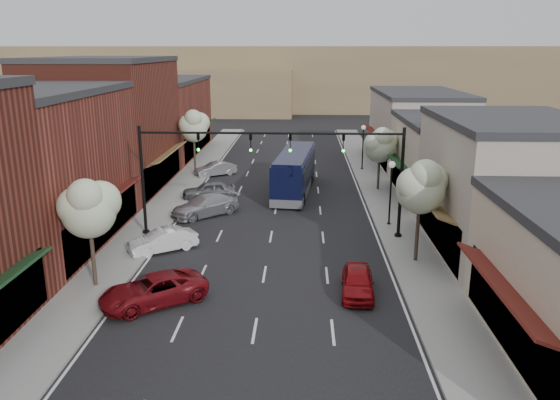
# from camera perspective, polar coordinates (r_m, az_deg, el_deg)

# --- Properties ---
(ground) EXTENTS (160.00, 160.00, 0.00)m
(ground) POSITION_cam_1_polar(r_m,az_deg,el_deg) (27.29, -1.93, -9.41)
(ground) COLOR black
(ground) RESTS_ON ground
(sidewalk_left) EXTENTS (2.80, 73.00, 0.15)m
(sidewalk_left) POSITION_cam_1_polar(r_m,az_deg,el_deg) (45.84, -10.72, 0.79)
(sidewalk_left) COLOR gray
(sidewalk_left) RESTS_ON ground
(sidewalk_right) EXTENTS (2.80, 73.00, 0.15)m
(sidewalk_right) POSITION_cam_1_polar(r_m,az_deg,el_deg) (45.13, 10.54, 0.57)
(sidewalk_right) COLOR gray
(sidewalk_right) RESTS_ON ground
(curb_left) EXTENTS (0.25, 73.00, 0.17)m
(curb_left) POSITION_cam_1_polar(r_m,az_deg,el_deg) (45.55, -9.01, 0.78)
(curb_left) COLOR gray
(curb_left) RESTS_ON ground
(curb_right) EXTENTS (0.25, 73.00, 0.17)m
(curb_right) POSITION_cam_1_polar(r_m,az_deg,el_deg) (44.95, 8.77, 0.59)
(curb_right) COLOR gray
(curb_right) RESTS_ON ground
(bldg_left_midnear) EXTENTS (10.14, 14.10, 9.40)m
(bldg_left_midnear) POSITION_cam_1_polar(r_m,az_deg,el_deg) (35.35, -24.92, 2.89)
(bldg_left_midnear) COLOR brown
(bldg_left_midnear) RESTS_ON ground
(bldg_left_midfar) EXTENTS (10.14, 14.10, 10.90)m
(bldg_left_midfar) POSITION_cam_1_polar(r_m,az_deg,el_deg) (47.91, -17.52, 7.48)
(bldg_left_midfar) COLOR maroon
(bldg_left_midfar) RESTS_ON ground
(bldg_left_far) EXTENTS (10.14, 18.10, 8.40)m
(bldg_left_far) POSITION_cam_1_polar(r_m,az_deg,el_deg) (63.22, -12.58, 8.46)
(bldg_left_far) COLOR brown
(bldg_left_far) RESTS_ON ground
(bldg_right_midnear) EXTENTS (9.14, 12.10, 7.90)m
(bldg_right_midnear) POSITION_cam_1_polar(r_m,az_deg,el_deg) (33.73, 22.76, 1.27)
(bldg_right_midnear) COLOR #ADA194
(bldg_right_midnear) RESTS_ON ground
(bldg_right_midfar) EXTENTS (9.14, 12.10, 6.40)m
(bldg_right_midfar) POSITION_cam_1_polar(r_m,az_deg,el_deg) (45.05, 17.52, 4.12)
(bldg_right_midfar) COLOR beige
(bldg_right_midfar) RESTS_ON ground
(bldg_right_far) EXTENTS (9.14, 16.10, 7.40)m
(bldg_right_far) POSITION_cam_1_polar(r_m,az_deg,el_deg) (58.42, 14.11, 7.32)
(bldg_right_far) COLOR #ADA194
(bldg_right_far) RESTS_ON ground
(hill_far) EXTENTS (120.00, 30.00, 12.00)m
(hill_far) POSITION_cam_1_polar(r_m,az_deg,el_deg) (114.83, 1.45, 12.74)
(hill_far) COLOR #7A6647
(hill_far) RESTS_ON ground
(hill_near) EXTENTS (50.00, 20.00, 8.00)m
(hill_near) POSITION_cam_1_polar(r_m,az_deg,el_deg) (106.42, -12.52, 11.09)
(hill_near) COLOR #7A6647
(hill_near) RESTS_ON ground
(signal_mast_right) EXTENTS (8.22, 0.46, 7.00)m
(signal_mast_right) POSITION_cam_1_polar(r_m,az_deg,el_deg) (33.60, 8.65, 3.52)
(signal_mast_right) COLOR black
(signal_mast_right) RESTS_ON ground
(signal_mast_left) EXTENTS (8.22, 0.46, 7.00)m
(signal_mast_left) POSITION_cam_1_polar(r_m,az_deg,el_deg) (34.24, -10.44, 3.66)
(signal_mast_left) COLOR black
(signal_mast_left) RESTS_ON ground
(tree_right_near) EXTENTS (2.85, 2.65, 5.95)m
(tree_right_near) POSITION_cam_1_polar(r_m,az_deg,el_deg) (30.17, 14.59, 1.49)
(tree_right_near) COLOR #47382B
(tree_right_near) RESTS_ON ground
(tree_right_far) EXTENTS (2.85, 2.65, 5.43)m
(tree_right_far) POSITION_cam_1_polar(r_m,az_deg,el_deg) (45.70, 10.47, 5.79)
(tree_right_far) COLOR #47382B
(tree_right_far) RESTS_ON ground
(tree_left_near) EXTENTS (2.85, 2.65, 5.69)m
(tree_left_near) POSITION_cam_1_polar(r_m,az_deg,el_deg) (27.62, -19.36, -0.66)
(tree_left_near) COLOR #47382B
(tree_left_near) RESTS_ON ground
(tree_left_far) EXTENTS (2.85, 2.65, 6.13)m
(tree_left_far) POSITION_cam_1_polar(r_m,az_deg,el_deg) (52.10, -9.00, 7.70)
(tree_left_far) COLOR #47382B
(tree_left_far) RESTS_ON ground
(lamp_post_near) EXTENTS (0.44, 0.44, 4.44)m
(lamp_post_near) POSITION_cam_1_polar(r_m,az_deg,el_deg) (36.66, 11.53, 1.79)
(lamp_post_near) COLOR black
(lamp_post_near) RESTS_ON ground
(lamp_post_far) EXTENTS (0.44, 0.44, 4.44)m
(lamp_post_far) POSITION_cam_1_polar(r_m,az_deg,el_deg) (53.68, 8.68, 6.22)
(lamp_post_far) COLOR black
(lamp_post_far) RESTS_ON ground
(coach_bus) EXTENTS (3.57, 11.32, 3.41)m
(coach_bus) POSITION_cam_1_polar(r_m,az_deg,el_deg) (45.00, 1.56, 3.02)
(coach_bus) COLOR black
(coach_bus) RESTS_ON ground
(red_hatchback) EXTENTS (1.82, 3.93, 1.30)m
(red_hatchback) POSITION_cam_1_polar(r_m,az_deg,el_deg) (26.90, 8.11, -8.44)
(red_hatchback) COLOR #990B10
(red_hatchback) RESTS_ON ground
(parked_car_a) EXTENTS (5.38, 4.74, 1.38)m
(parked_car_a) POSITION_cam_1_polar(r_m,az_deg,el_deg) (26.33, -13.11, -9.16)
(parked_car_a) COLOR maroon
(parked_car_a) RESTS_ON ground
(parked_car_b) EXTENTS (4.10, 3.39, 1.32)m
(parked_car_b) POSITION_cam_1_polar(r_m,az_deg,el_deg) (32.80, -12.15, -4.16)
(parked_car_b) COLOR white
(parked_car_b) RESTS_ON ground
(parked_car_c) EXTENTS (5.17, 4.93, 1.48)m
(parked_car_c) POSITION_cam_1_polar(r_m,az_deg,el_deg) (39.20, -7.83, -0.58)
(parked_car_c) COLOR #A5A4AA
(parked_car_c) RESTS_ON ground
(parked_car_d) EXTENTS (4.44, 2.54, 1.42)m
(parked_car_d) POSITION_cam_1_polar(r_m,az_deg,el_deg) (43.56, -7.42, 1.03)
(parked_car_d) COLOR slate
(parked_car_d) RESTS_ON ground
(parked_car_e) EXTENTS (4.00, 3.28, 1.28)m
(parked_car_e) POSITION_cam_1_polar(r_m,az_deg,el_deg) (51.60, -6.75, 3.24)
(parked_car_e) COLOR #A6A6AB
(parked_car_e) RESTS_ON ground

